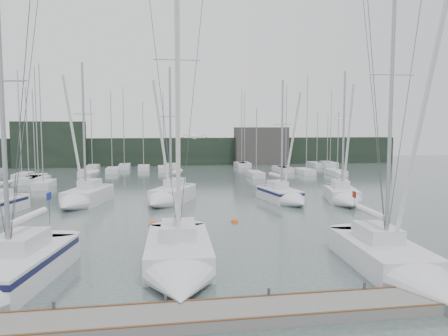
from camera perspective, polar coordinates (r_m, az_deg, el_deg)
The scene contains 16 objects.
ground at distance 21.33m, azimuth -2.45°, elevation -13.68°, with size 160.00×160.00×0.00m, color #42504E.
dock at distance 16.65m, azimuth -0.25°, elevation -18.58°, with size 24.00×2.00×0.40m, color slate.
far_treeline at distance 82.18m, azimuth -7.73°, elevation 2.16°, with size 90.00×4.00×5.00m, color black.
far_building_left at distance 81.99m, azimuth -21.83°, elevation 2.87°, with size 12.00×3.00×8.00m, color black.
far_building_right at distance 82.66m, azimuth 4.89°, elevation 2.90°, with size 10.00×3.00×7.00m, color #3F3C3A.
mast_forest at distance 66.79m, azimuth -6.64°, elevation -0.28°, with size 59.78×27.47×14.73m.
sailboat_near_center at distance 21.00m, azimuth -5.89°, elevation -12.36°, with size 3.71×10.64×17.41m.
sailboat_near_right at distance 21.92m, azimuth 22.21°, elevation -11.96°, with size 3.77×10.43×15.99m.
sailboat_mid_b at distance 40.82m, azimuth -18.22°, elevation -3.84°, with size 4.76×8.62×13.59m.
sailboat_mid_c at distance 39.98m, azimuth -7.47°, elevation -3.79°, with size 5.55×7.85×13.22m.
sailboat_mid_d at distance 40.67m, azimuth 8.08°, elevation -3.73°, with size 3.66×7.60×12.11m.
sailboat_mid_e at distance 41.50m, azimuth 15.44°, elevation -3.69°, with size 4.27×8.12×12.90m.
buoy_a at distance 31.63m, azimuth -9.22°, elevation -7.44°, with size 0.67×0.67×0.67m, color #EA4F14.
buoy_b at distance 32.36m, azimuth 1.40°, elevation -7.08°, with size 0.55×0.55×0.55m, color #EA4F14.
buoy_c at distance 32.93m, azimuth -25.35°, elevation -7.38°, with size 0.58×0.58×0.58m, color #EA4F14.
seagull at distance 18.23m, azimuth -3.88°, elevation 4.11°, with size 0.97×0.46×0.19m.
Camera 1 is at (-2.43, -20.03, 6.94)m, focal length 35.00 mm.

